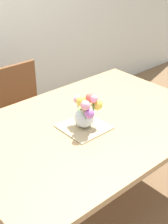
{
  "coord_description": "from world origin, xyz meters",
  "views": [
    {
      "loc": [
        -1.26,
        -1.38,
        1.91
      ],
      "look_at": [
        -0.07,
        -0.02,
        0.89
      ],
      "focal_mm": 50.24,
      "sensor_mm": 36.0,
      "label": 1
    }
  ],
  "objects": [
    {
      "name": "ground_plane",
      "position": [
        0.0,
        0.0,
        0.0
      ],
      "size": [
        12.0,
        12.0,
        0.0
      ],
      "primitive_type": "plane",
      "color": "brown"
    },
    {
      "name": "dining_table",
      "position": [
        0.0,
        0.0,
        0.7
      ],
      "size": [
        1.76,
        1.19,
        0.77
      ],
      "color": "tan",
      "rests_on": "ground_plane"
    },
    {
      "name": "chair_far",
      "position": [
        0.03,
        0.94,
        0.52
      ],
      "size": [
        0.42,
        0.42,
        0.9
      ],
      "rotation": [
        0.0,
        0.0,
        3.14
      ],
      "color": "brown",
      "rests_on": "ground_plane"
    },
    {
      "name": "placemat",
      "position": [
        -0.07,
        -0.02,
        0.78
      ],
      "size": [
        0.3,
        0.3,
        0.01
      ],
      "primitive_type": "cube",
      "color": "tan",
      "rests_on": "dining_table"
    },
    {
      "name": "flower_vase",
      "position": [
        -0.06,
        -0.03,
        0.91
      ],
      "size": [
        0.2,
        0.22,
        0.25
      ],
      "color": "silver",
      "rests_on": "placemat"
    }
  ]
}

